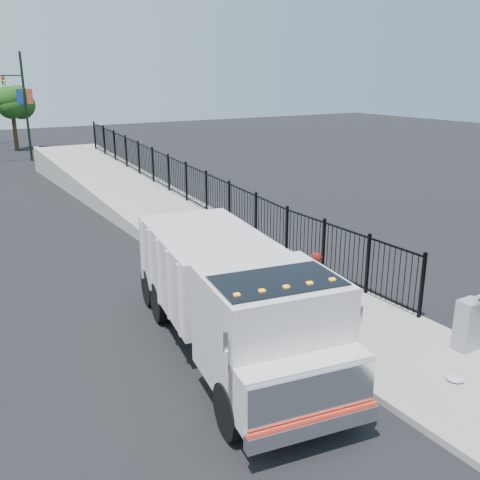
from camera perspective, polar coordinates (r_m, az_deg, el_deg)
ground at (r=14.47m, az=3.02°, el=-8.96°), size 120.00×120.00×0.00m
sidewalk at (r=14.24m, az=14.20°, el=-9.70°), size 3.55×12.00×0.12m
curb at (r=13.04m, az=8.14°, el=-11.87°), size 0.30×12.00×0.16m
ramp at (r=29.01m, az=-11.72°, el=4.18°), size 3.95×24.06×3.19m
iron_fence at (r=25.75m, az=-5.72°, el=4.87°), size 0.10×28.00×1.80m
truck at (r=12.36m, az=-0.85°, el=-5.75°), size 3.88×8.39×2.76m
worker at (r=14.39m, az=8.02°, el=-4.75°), size 0.59×0.76×1.84m
utility_cabinet at (r=13.82m, az=23.10°, el=-8.33°), size 0.55×0.40×1.25m
arrow_sign at (r=13.42m, az=24.23°, el=-5.80°), size 0.35×0.04×0.22m
debris at (r=12.68m, az=21.95°, el=-13.50°), size 0.39×0.39×0.10m
light_pole_1 at (r=44.25m, az=-22.32°, el=13.40°), size 3.78×0.22×8.00m
tree_1 at (r=51.28m, az=-23.17°, el=13.16°), size 2.25×2.25×5.12m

